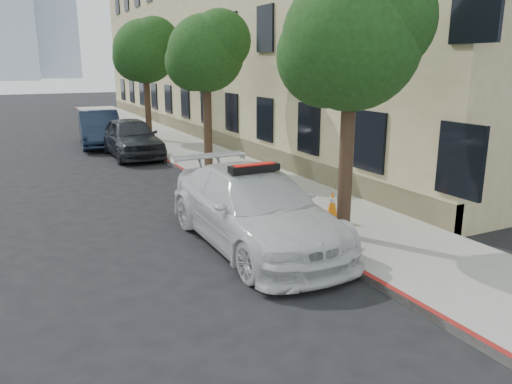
{
  "coord_description": "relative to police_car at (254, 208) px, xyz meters",
  "views": [
    {
      "loc": [
        -3.46,
        -10.4,
        3.82
      ],
      "look_at": [
        1.43,
        -0.68,
        1.0
      ],
      "focal_mm": 35.0,
      "sensor_mm": 36.0,
      "label": 1
    }
  ],
  "objects": [
    {
      "name": "tree_mid",
      "position": [
        1.83,
        7.24,
        3.34
      ],
      "size": [
        2.77,
        2.64,
        5.43
      ],
      "color": "black",
      "rests_on": "sidewalk"
    },
    {
      "name": "building",
      "position": [
        8.1,
        16.25,
        4.18
      ],
      "size": [
        8.0,
        36.0,
        10.0
      ],
      "primitive_type": "cube",
      "color": "tan",
      "rests_on": "ground"
    },
    {
      "name": "tree_near",
      "position": [
        1.83,
        -0.76,
        3.46
      ],
      "size": [
        2.92,
        2.82,
        5.62
      ],
      "color": "black",
      "rests_on": "sidewalk"
    },
    {
      "name": "ground",
      "position": [
        -1.1,
        1.25,
        -0.82
      ],
      "size": [
        120.0,
        120.0,
        0.0
      ],
      "primitive_type": "plane",
      "color": "black",
      "rests_on": "ground"
    },
    {
      "name": "fire_hydrant",
      "position": [
        1.25,
        -0.03,
        -0.28
      ],
      "size": [
        0.34,
        0.31,
        0.8
      ],
      "rotation": [
        0.0,
        0.0,
        0.12
      ],
      "color": "white",
      "rests_on": "sidewalk"
    },
    {
      "name": "curb_strip",
      "position": [
        0.96,
        11.25,
        -0.74
      ],
      "size": [
        0.12,
        50.0,
        0.15
      ],
      "primitive_type": "cube",
      "color": "maroon",
      "rests_on": "ground"
    },
    {
      "name": "parked_car_mid",
      "position": [
        0.1,
        11.71,
        -0.0
      ],
      "size": [
        1.97,
        4.79,
        1.63
      ],
      "primitive_type": "imported",
      "rotation": [
        0.0,
        0.0,
        0.01
      ],
      "color": "#21232A",
      "rests_on": "ground"
    },
    {
      "name": "police_car",
      "position": [
        0.0,
        0.0,
        0.0
      ],
      "size": [
        2.3,
        5.62,
        1.78
      ],
      "rotation": [
        0.0,
        0.0,
        0.0
      ],
      "color": "silver",
      "rests_on": "ground"
    },
    {
      "name": "traffic_cone",
      "position": [
        2.2,
        0.24,
        -0.29
      ],
      "size": [
        0.51,
        0.51,
        0.75
      ],
      "rotation": [
        0.0,
        0.0,
        0.38
      ],
      "color": "black",
      "rests_on": "sidewalk"
    },
    {
      "name": "tree_far",
      "position": [
        1.83,
        15.24,
        3.57
      ],
      "size": [
        3.1,
        3.0,
        5.81
      ],
      "color": "black",
      "rests_on": "sidewalk"
    },
    {
      "name": "parked_car_far",
      "position": [
        -0.58,
        15.2,
        0.01
      ],
      "size": [
        2.23,
        5.14,
        1.65
      ],
      "primitive_type": "imported",
      "rotation": [
        0.0,
        0.0,
        -0.1
      ],
      "color": "black",
      "rests_on": "ground"
    },
    {
      "name": "sidewalk",
      "position": [
        2.5,
        11.25,
        -0.74
      ],
      "size": [
        3.2,
        50.0,
        0.15
      ],
      "primitive_type": "cube",
      "color": "gray",
      "rests_on": "ground"
    }
  ]
}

